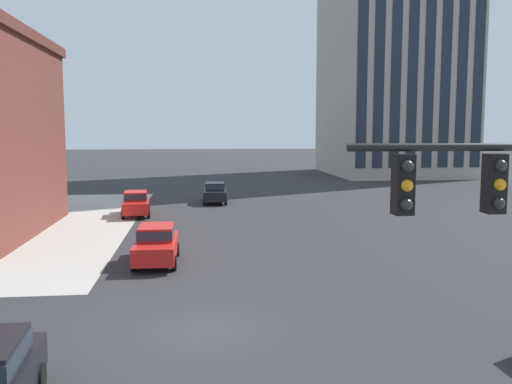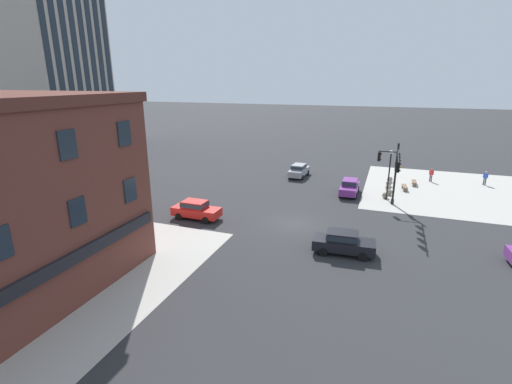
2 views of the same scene
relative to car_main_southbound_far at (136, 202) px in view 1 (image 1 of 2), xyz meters
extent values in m
plane|color=#2D2D30|center=(4.21, -22.87, -0.92)|extent=(320.00, 320.00, 0.00)
cube|color=black|center=(8.60, -31.02, 4.19)|extent=(0.28, 0.28, 0.90)
sphere|color=#282828|center=(8.60, -31.18, 4.47)|extent=(0.18, 0.18, 0.18)
sphere|color=orange|center=(8.60, -31.18, 4.19)|extent=(0.18, 0.18, 0.18)
sphere|color=#282828|center=(8.60, -31.18, 3.91)|extent=(0.18, 0.18, 0.18)
cube|color=black|center=(7.18, -31.02, 4.19)|extent=(0.28, 0.28, 0.90)
sphere|color=#282828|center=(7.18, -31.18, 4.47)|extent=(0.18, 0.18, 0.18)
sphere|color=orange|center=(7.18, -31.18, 4.19)|extent=(0.18, 0.18, 0.18)
sphere|color=#282828|center=(7.18, -31.18, 3.91)|extent=(0.18, 0.18, 0.18)
cube|color=red|center=(0.00, -0.05, -0.22)|extent=(2.13, 4.53, 0.76)
cube|color=red|center=(-0.01, 0.10, 0.46)|extent=(1.67, 2.23, 0.60)
cube|color=#232D38|center=(-0.01, 0.10, 0.46)|extent=(1.71, 2.32, 0.40)
cylinder|color=black|center=(0.95, -1.34, -0.60)|extent=(0.27, 0.66, 0.64)
cylinder|color=black|center=(-0.71, -1.48, -0.60)|extent=(0.27, 0.66, 0.64)
cylinder|color=black|center=(0.72, 1.38, -0.60)|extent=(0.27, 0.66, 0.64)
cylinder|color=black|center=(-0.94, 1.24, -0.60)|extent=(0.27, 0.66, 0.64)
cylinder|color=black|center=(0.53, -26.36, -0.60)|extent=(0.26, 0.65, 0.64)
cube|color=black|center=(5.71, 6.20, -0.22)|extent=(1.87, 4.44, 0.76)
cube|color=black|center=(5.70, 6.05, 0.46)|extent=(1.55, 2.15, 0.60)
cube|color=#232D38|center=(5.70, 6.05, 0.46)|extent=(1.59, 2.24, 0.40)
cylinder|color=black|center=(4.91, 7.58, -0.60)|extent=(0.24, 0.65, 0.64)
cylinder|color=black|center=(6.58, 7.54, -0.60)|extent=(0.24, 0.65, 0.64)
cylinder|color=black|center=(4.84, 4.86, -0.60)|extent=(0.24, 0.65, 0.64)
cylinder|color=black|center=(6.51, 4.81, -0.60)|extent=(0.24, 0.65, 0.64)
cube|color=red|center=(2.36, -14.29, -0.22)|extent=(1.82, 4.42, 0.76)
cube|color=red|center=(2.36, -14.14, 0.46)|extent=(1.52, 2.13, 0.60)
cube|color=#232D38|center=(2.36, -14.14, 0.46)|extent=(1.56, 2.22, 0.40)
cylinder|color=black|center=(3.18, -15.67, -0.60)|extent=(0.23, 0.64, 0.64)
cylinder|color=black|center=(1.51, -15.64, -0.60)|extent=(0.23, 0.64, 0.64)
cylinder|color=black|center=(3.22, -12.94, -0.60)|extent=(0.23, 0.64, 0.64)
cylinder|color=black|center=(1.55, -12.91, -0.60)|extent=(0.23, 0.64, 0.64)
camera|label=1|loc=(4.12, -38.91, 4.99)|focal=39.02mm
camera|label=2|loc=(-25.24, -30.15, 11.19)|focal=25.78mm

